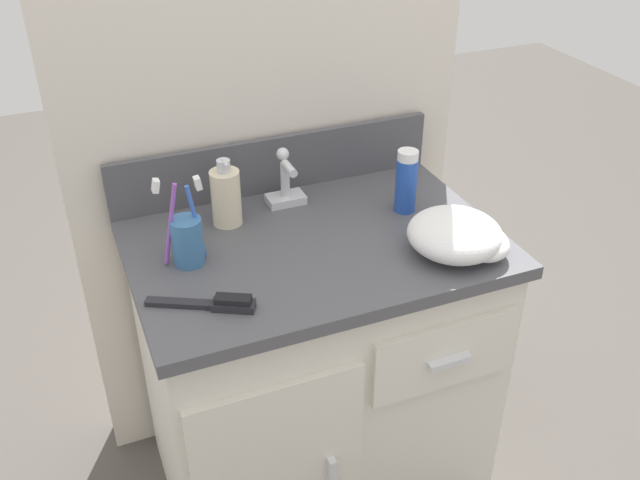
# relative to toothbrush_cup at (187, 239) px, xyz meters

# --- Properties ---
(ground_plane) EXTENTS (6.00, 6.00, 0.00)m
(ground_plane) POSITION_rel_toothbrush_cup_xyz_m (0.27, -0.03, -0.79)
(ground_plane) COLOR #4C4742
(wall_back) EXTENTS (0.98, 0.08, 2.20)m
(wall_back) POSITION_rel_toothbrush_cup_xyz_m (0.27, 0.30, 0.31)
(wall_back) COLOR beige
(wall_back) RESTS_ON ground_plane
(vanity) EXTENTS (0.80, 0.56, 0.73)m
(vanity) POSITION_rel_toothbrush_cup_xyz_m (0.27, -0.03, -0.40)
(vanity) COLOR silver
(vanity) RESTS_ON ground_plane
(backsplash) EXTENTS (0.80, 0.02, 0.14)m
(backsplash) POSITION_rel_toothbrush_cup_xyz_m (0.27, 0.24, 0.01)
(backsplash) COLOR #4C4C51
(backsplash) RESTS_ON vanity
(sink_faucet) EXTENTS (0.09, 0.09, 0.14)m
(sink_faucet) POSITION_rel_toothbrush_cup_xyz_m (0.27, 0.16, -0.01)
(sink_faucet) COLOR silver
(sink_faucet) RESTS_ON vanity
(toothbrush_cup) EXTENTS (0.10, 0.07, 0.20)m
(toothbrush_cup) POSITION_rel_toothbrush_cup_xyz_m (0.00, 0.00, 0.00)
(toothbrush_cup) COLOR teal
(toothbrush_cup) RESTS_ON vanity
(soap_dispenser) EXTENTS (0.07, 0.07, 0.16)m
(soap_dispenser) POSITION_rel_toothbrush_cup_xyz_m (0.12, 0.13, 0.01)
(soap_dispenser) COLOR beige
(soap_dispenser) RESTS_ON vanity
(shaving_cream_can) EXTENTS (0.05, 0.05, 0.15)m
(shaving_cream_can) POSITION_rel_toothbrush_cup_xyz_m (0.52, 0.03, 0.02)
(shaving_cream_can) COLOR #234CB2
(shaving_cream_can) RESTS_ON vanity
(hairbrush) EXTENTS (0.20, 0.12, 0.03)m
(hairbrush) POSITION_rel_toothbrush_cup_xyz_m (0.01, -0.17, -0.05)
(hairbrush) COLOR #232328
(hairbrush) RESTS_ON vanity
(hand_towel) EXTENTS (0.21, 0.20, 0.09)m
(hand_towel) POSITION_rel_toothbrush_cup_xyz_m (0.54, -0.18, -0.02)
(hand_towel) COLOR white
(hand_towel) RESTS_ON vanity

